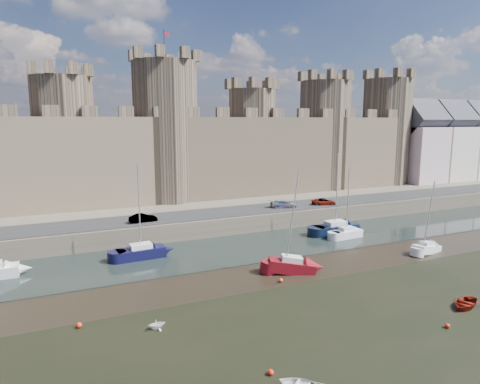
{
  "coord_description": "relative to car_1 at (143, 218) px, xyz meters",
  "views": [
    {
      "loc": [
        -16.76,
        -23.29,
        16.0
      ],
      "look_at": [
        3.79,
        22.0,
        7.62
      ],
      "focal_mm": 32.0,
      "sensor_mm": 36.0,
      "label": 1
    }
  ],
  "objects": [
    {
      "name": "buoy_0",
      "position": [
        0.85,
        -34.14,
        -2.9
      ],
      "size": [
        0.4,
        0.4,
        0.4
      ],
      "primitive_type": "sphere",
      "color": "red",
      "rests_on": "ground"
    },
    {
      "name": "buoy_2",
      "position": [
        16.37,
        -34.33,
        -2.91
      ],
      "size": [
        0.38,
        0.38,
        0.38
      ],
      "primitive_type": "sphere",
      "color": "red",
      "rests_on": "ground"
    },
    {
      "name": "ground",
      "position": [
        5.57,
        -32.65,
        -3.1
      ],
      "size": [
        160.0,
        160.0,
        0.0
      ],
      "primitive_type": "plane",
      "color": "black",
      "rests_on": "ground"
    },
    {
      "name": "castle",
      "position": [
        4.93,
        15.35,
        8.57
      ],
      "size": [
        108.5,
        11.0,
        29.0
      ],
      "color": "#42382B",
      "rests_on": "quay"
    },
    {
      "name": "buoy_1",
      "position": [
        -9.76,
        -22.45,
        -2.88
      ],
      "size": [
        0.44,
        0.44,
        0.44
      ],
      "primitive_type": "sphere",
      "color": "#FF320B",
      "rests_on": "ground"
    },
    {
      "name": "sailboat_4",
      "position": [
        11.74,
        -18.71,
        -2.28
      ],
      "size": [
        5.23,
        3.59,
        11.4
      ],
      "rotation": [
        0.0,
        0.0,
        -0.39
      ],
      "color": "maroon",
      "rests_on": "ground"
    },
    {
      "name": "car_3",
      "position": [
        29.0,
        -0.09,
        -0.06
      ],
      "size": [
        4.23,
        2.97,
        1.07
      ],
      "primitive_type": "imported",
      "rotation": [
        0.0,
        0.0,
        1.23
      ],
      "color": "gray",
      "rests_on": "quay"
    },
    {
      "name": "quay",
      "position": [
        5.57,
        27.35,
        -1.85
      ],
      "size": [
        160.0,
        60.0,
        2.5
      ],
      "primitive_type": "cube",
      "color": "#4C443A",
      "rests_on": "ground"
    },
    {
      "name": "townhouses",
      "position": [
        77.07,
        13.35,
        7.49
      ],
      "size": [
        35.5,
        9.05,
        18.13
      ],
      "color": "beige",
      "rests_on": "quay"
    },
    {
      "name": "sailboat_5",
      "position": [
        30.31,
        -19.62,
        -2.44
      ],
      "size": [
        4.37,
        2.45,
        8.89
      ],
      "rotation": [
        0.0,
        0.0,
        0.22
      ],
      "color": "silver",
      "rests_on": "ground"
    },
    {
      "name": "sailboat_2",
      "position": [
        25.61,
        -10.24,
        -2.32
      ],
      "size": [
        4.53,
        2.0,
        9.56
      ],
      "rotation": [
        0.0,
        0.0,
        0.06
      ],
      "color": "silver",
      "rests_on": "ground"
    },
    {
      "name": "water_channel",
      "position": [
        5.57,
        -8.65,
        -3.06
      ],
      "size": [
        160.0,
        12.0,
        0.08
      ],
      "primitive_type": "cube",
      "color": "black",
      "rests_on": "ground"
    },
    {
      "name": "dinghy_3",
      "position": [
        -4.28,
        -25.07,
        -2.72
      ],
      "size": [
        1.58,
        1.41,
        0.76
      ],
      "primitive_type": "imported",
      "rotation": [
        1.57,
        0.0,
        1.7
      ],
      "color": "white",
      "rests_on": "ground"
    },
    {
      "name": "car_1",
      "position": [
        0.0,
        0.0,
        0.0
      ],
      "size": [
        3.74,
        1.6,
        1.2
      ],
      "primitive_type": "imported",
      "rotation": [
        0.0,
        0.0,
        1.66
      ],
      "color": "gray",
      "rests_on": "quay"
    },
    {
      "name": "sailboat_1",
      "position": [
        -1.9,
        -7.51,
        -2.25
      ],
      "size": [
        5.61,
        2.41,
        11.04
      ],
      "rotation": [
        0.0,
        0.0,
        0.05
      ],
      "color": "black",
      "rests_on": "ground"
    },
    {
      "name": "sailboat_3",
      "position": [
        25.61,
        -7.76,
        -2.24
      ],
      "size": [
        6.56,
        2.63,
        11.45
      ],
      "rotation": [
        0.0,
        0.0,
        0.01
      ],
      "color": "black",
      "rests_on": "ground"
    },
    {
      "name": "dinghy_4",
      "position": [
        21.01,
        -32.25,
        -2.75
      ],
      "size": [
        4.06,
        3.5,
        0.71
      ],
      "primitive_type": "imported",
      "rotation": [
        1.57,
        0.0,
        5.08
      ],
      "color": "maroon",
      "rests_on": "ground"
    },
    {
      "name": "road",
      "position": [
        5.57,
        1.35,
        -0.55
      ],
      "size": [
        160.0,
        7.0,
        0.1
      ],
      "primitive_type": "cube",
      "color": "black",
      "rests_on": "quay"
    },
    {
      "name": "buoy_3",
      "position": [
        9.31,
        -20.65,
        -2.89
      ],
      "size": [
        0.41,
        0.41,
        0.41
      ],
      "primitive_type": "sphere",
      "color": "#FA530B",
      "rests_on": "ground"
    },
    {
      "name": "car_2",
      "position": [
        21.98,
        0.61,
        0.02
      ],
      "size": [
        4.58,
        2.91,
        1.24
      ],
      "primitive_type": "imported",
      "rotation": [
        0.0,
        0.0,
        1.27
      ],
      "color": "gray",
      "rests_on": "quay"
    }
  ]
}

